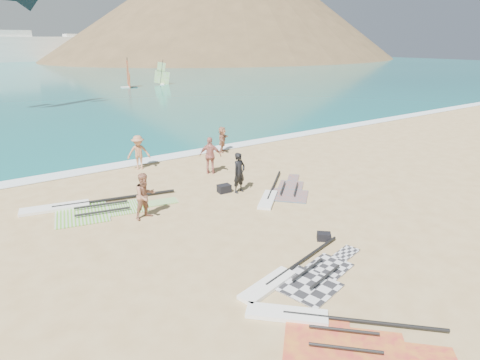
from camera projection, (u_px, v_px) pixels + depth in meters
ground at (275, 245)px, 13.93m from camera, size 300.00×300.00×0.00m
surf_line at (141, 162)px, 23.46m from camera, size 300.00×1.20×0.04m
headland_main at (232, 58)px, 160.56m from camera, size 143.00×143.00×45.00m
headland_minor at (282, 56)px, 187.19m from camera, size 70.00×70.00×28.00m
rig_grey at (298, 277)px, 11.94m from camera, size 4.97×2.53×0.19m
rig_green at (89, 208)px, 16.88m from camera, size 6.41×3.17×0.21m
rig_orange at (280, 193)px, 18.56m from camera, size 4.57×3.96×0.20m
rig_red at (326, 330)px, 9.77m from camera, size 3.99×4.37×0.19m
gear_bag_near at (224, 189)px, 18.72m from camera, size 0.62×0.48×0.37m
gear_bag_far at (324, 237)px, 14.23m from camera, size 0.57×0.56×0.28m
person_wetsuit at (239, 173)px, 18.51m from camera, size 0.77×0.59×1.90m
beachgoer_left at (145, 196)px, 15.78m from camera, size 1.03×0.87×1.87m
beachgoer_mid at (139, 152)px, 21.90m from camera, size 1.39×1.09×1.89m
beachgoer_back at (210, 156)px, 21.13m from camera, size 1.20×1.11×1.98m
beachgoer_right at (222, 139)px, 25.34m from camera, size 1.40×1.41×1.63m
windsurfer_centre at (128, 79)px, 60.25m from camera, size 2.52×2.92×4.43m
windsurfer_right at (162, 77)px, 64.42m from camera, size 2.41×2.21×3.93m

